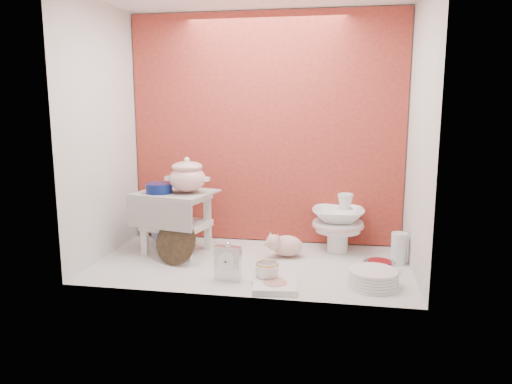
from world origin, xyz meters
TOP-DOWN VIEW (x-y plane):
  - ground at (0.00, 0.00)m, footprint 1.80×1.80m
  - niche_shell at (0.00, 0.18)m, footprint 1.86×1.03m
  - step_stool at (-0.50, 0.13)m, footprint 0.51×0.46m
  - soup_tureen at (-0.42, 0.11)m, footprint 0.29×0.29m
  - cobalt_bowl at (-0.58, 0.08)m, footprint 0.21×0.21m
  - floral_platter at (-0.69, 0.45)m, footprint 0.38×0.08m
  - blue_white_vase at (-0.62, 0.28)m, footprint 0.21×0.21m
  - lacquer_tray at (-0.43, -0.08)m, footprint 0.29×0.19m
  - mantel_clock at (-0.07, -0.29)m, footprint 0.14×0.06m
  - plush_pig at (0.19, 0.16)m, footprint 0.26×0.20m
  - teacup_saucer at (0.13, -0.29)m, footprint 0.19×0.19m
  - gold_rim_teacup at (0.13, -0.29)m, footprint 0.15×0.15m
  - lattice_dish at (0.19, -0.37)m, footprint 0.24×0.24m
  - dinner_plate_stack at (0.67, -0.25)m, footprint 0.34×0.34m
  - crystal_bowl at (0.72, -0.02)m, footprint 0.22×0.22m
  - clear_glass_vase at (0.84, 0.14)m, footprint 0.11×0.11m
  - porcelain_tower at (0.49, 0.33)m, footprint 0.37×0.37m

SIDE VIEW (x-z plane):
  - ground at x=0.00m, z-range 0.00..0.00m
  - teacup_saucer at x=0.13m, z-range 0.00..0.01m
  - lattice_dish at x=0.19m, z-range 0.00..0.03m
  - crystal_bowl at x=0.72m, z-range 0.00..0.06m
  - dinner_plate_stack at x=0.67m, z-range 0.00..0.09m
  - gold_rim_teacup at x=0.13m, z-range 0.01..0.11m
  - plush_pig at x=0.19m, z-range 0.00..0.14m
  - clear_glass_vase at x=0.84m, z-range 0.00..0.18m
  - mantel_clock at x=-0.07m, z-range 0.00..0.20m
  - blue_white_vase at x=-0.62m, z-range 0.00..0.22m
  - lacquer_tray at x=-0.43m, z-range 0.00..0.26m
  - porcelain_tower at x=0.49m, z-range 0.00..0.37m
  - floral_platter at x=-0.69m, z-range 0.00..0.38m
  - step_stool at x=-0.50m, z-range 0.00..0.38m
  - cobalt_bowl at x=-0.58m, z-range 0.38..0.44m
  - soup_tureen at x=-0.42m, z-range 0.38..0.60m
  - niche_shell at x=0.00m, z-range 0.17..1.70m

